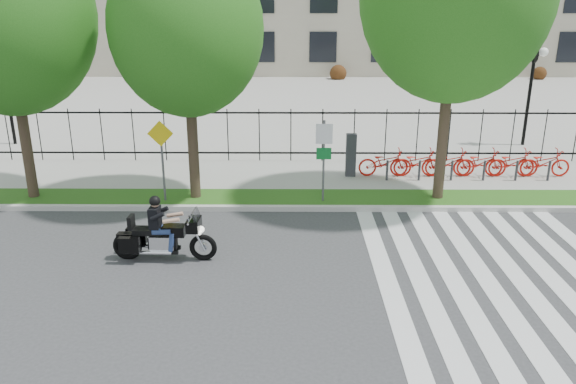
{
  "coord_description": "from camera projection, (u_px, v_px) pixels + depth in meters",
  "views": [
    {
      "loc": [
        0.07,
        -11.66,
        5.94
      ],
      "look_at": [
        -0.06,
        3.0,
        0.96
      ],
      "focal_mm": 35.0,
      "sensor_mm": 36.0,
      "label": 1
    }
  ],
  "objects": [
    {
      "name": "grass_verge",
      "position": [
        290.0,
        199.0,
        17.62
      ],
      "size": [
        60.0,
        1.5,
        0.15
      ],
      "primitive_type": "cube",
      "color": "#245615",
      "rests_on": "ground"
    },
    {
      "name": "iron_fence",
      "position": [
        291.0,
        135.0,
        21.3
      ],
      "size": [
        30.0,
        0.06,
        2.0
      ],
      "primitive_type": null,
      "color": "black",
      "rests_on": "sidewalk"
    },
    {
      "name": "lamp_post_right",
      "position": [
        532.0,
        72.0,
        23.21
      ],
      "size": [
        1.06,
        0.7,
        4.25
      ],
      "color": "black",
      "rests_on": "ground"
    },
    {
      "name": "curb",
      "position": [
        290.0,
        208.0,
        16.81
      ],
      "size": [
        60.0,
        0.2,
        0.15
      ],
      "primitive_type": "cube",
      "color": "beige",
      "rests_on": "ground"
    },
    {
      "name": "lamp_post_left",
      "position": [
        4.0,
        71.0,
        23.38
      ],
      "size": [
        1.06,
        0.7,
        4.25
      ],
      "color": "black",
      "rests_on": "ground"
    },
    {
      "name": "sidewalk",
      "position": [
        291.0,
        176.0,
        19.98
      ],
      "size": [
        60.0,
        3.5,
        0.15
      ],
      "primitive_type": "cube",
      "color": "#A7A59C",
      "rests_on": "ground"
    },
    {
      "name": "bike_share_station",
      "position": [
        462.0,
        163.0,
        19.52
      ],
      "size": [
        7.8,
        0.86,
        1.5
      ],
      "color": "#2D2D33",
      "rests_on": "sidewalk"
    },
    {
      "name": "sign_pole_regulatory",
      "position": [
        324.0,
        151.0,
        16.72
      ],
      "size": [
        0.5,
        0.09,
        2.5
      ],
      "color": "#59595B",
      "rests_on": "grass_verge"
    },
    {
      "name": "plaza",
      "position": [
        292.0,
        97.0,
        36.61
      ],
      "size": [
        80.0,
        34.0,
        0.1
      ],
      "primitive_type": "cube",
      "color": "#A7A59C",
      "rests_on": "ground"
    },
    {
      "name": "street_tree_1",
      "position": [
        187.0,
        28.0,
        15.99
      ],
      "size": [
        4.43,
        4.43,
        7.63
      ],
      "color": "#31261B",
      "rests_on": "grass_verge"
    },
    {
      "name": "crosswalk_stripes",
      "position": [
        499.0,
        274.0,
        12.91
      ],
      "size": [
        5.7,
        8.0,
        0.01
      ],
      "primitive_type": null,
      "color": "silver",
      "rests_on": "ground"
    },
    {
      "name": "motorcycle_rider",
      "position": [
        163.0,
        234.0,
        13.45
      ],
      "size": [
        2.54,
        0.76,
        1.96
      ],
      "color": "black",
      "rests_on": "ground"
    },
    {
      "name": "sign_pole_warning",
      "position": [
        162.0,
        150.0,
        16.76
      ],
      "size": [
        0.78,
        0.09,
        2.49
      ],
      "color": "#59595B",
      "rests_on": "grass_verge"
    },
    {
      "name": "ground",
      "position": [
        289.0,
        273.0,
        12.95
      ],
      "size": [
        120.0,
        120.0,
        0.0
      ],
      "primitive_type": "plane",
      "color": "#363638",
      "rests_on": "ground"
    },
    {
      "name": "street_tree_0",
      "position": [
        6.0,
        16.0,
        15.91
      ],
      "size": [
        4.97,
        4.97,
        8.3
      ],
      "color": "#31261B",
      "rests_on": "grass_verge"
    }
  ]
}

